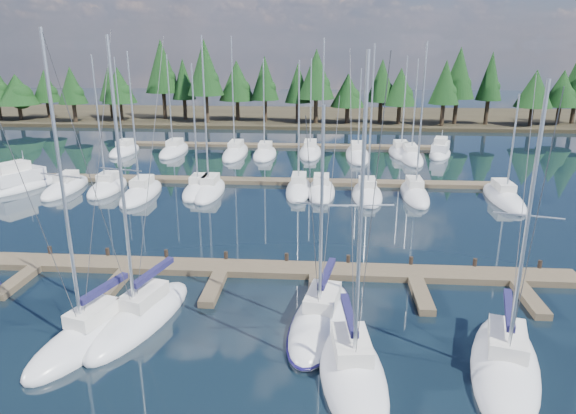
# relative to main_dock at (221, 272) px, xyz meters

# --- Properties ---
(ground) EXTENTS (260.00, 260.00, 0.00)m
(ground) POSITION_rel_main_dock_xyz_m (0.00, 12.64, -0.20)
(ground) COLOR black
(ground) RESTS_ON ground
(far_shore) EXTENTS (220.00, 30.00, 0.60)m
(far_shore) POSITION_rel_main_dock_xyz_m (0.00, 72.64, 0.10)
(far_shore) COLOR #312A1B
(far_shore) RESTS_ON ground
(main_dock) EXTENTS (44.00, 6.13, 0.90)m
(main_dock) POSITION_rel_main_dock_xyz_m (0.00, 0.00, 0.00)
(main_dock) COLOR brown
(main_dock) RESTS_ON ground
(back_docks) EXTENTS (50.00, 21.80, 0.40)m
(back_docks) POSITION_rel_main_dock_xyz_m (0.00, 32.23, -0.00)
(back_docks) COLOR brown
(back_docks) RESTS_ON ground
(front_sailboat_2) EXTENTS (4.78, 8.26, 15.30)m
(front_sailboat_2) POSITION_rel_main_dock_xyz_m (-4.90, -7.95, 0.11)
(front_sailboat_2) COLOR silver
(front_sailboat_2) RESTS_ON ground
(front_sailboat_3) EXTENTS (4.56, 8.90, 15.06)m
(front_sailboat_3) POSITION_rel_main_dock_xyz_m (-3.01, -6.04, 0.10)
(front_sailboat_3) COLOR silver
(front_sailboat_3) RESTS_ON ground
(front_sailboat_4) EXTENTS (4.44, 9.24, 12.09)m
(front_sailboat_4) POSITION_rel_main_dock_xyz_m (6.33, -5.54, 0.07)
(front_sailboat_4) COLOR silver
(front_sailboat_4) RESTS_ON ground
(front_sailboat_5) EXTENTS (3.62, 8.66, 14.48)m
(front_sailboat_5) POSITION_rel_main_dock_xyz_m (7.73, -9.83, 0.09)
(front_sailboat_5) COLOR silver
(front_sailboat_5) RESTS_ON ground
(front_sailboat_6) EXTENTS (5.24, 9.49, 13.46)m
(front_sailboat_6) POSITION_rel_main_dock_xyz_m (14.53, -8.87, 0.08)
(front_sailboat_6) COLOR silver
(front_sailboat_6) RESTS_ON ground
(back_sailboat_rows) EXTENTS (46.31, 30.57, 15.69)m
(back_sailboat_rows) POSITION_rel_main_dock_xyz_m (0.97, 27.91, 0.06)
(back_sailboat_rows) COLOR silver
(back_sailboat_rows) RESTS_ON ground
(motor_yacht_left) EXTENTS (6.57, 9.57, 4.57)m
(motor_yacht_left) POSITION_rel_main_dock_xyz_m (-24.28, 18.43, 0.30)
(motor_yacht_left) COLOR silver
(motor_yacht_left) RESTS_ON ground
(motor_yacht_right) EXTENTS (4.85, 8.28, 3.92)m
(motor_yacht_right) POSITION_rel_main_dock_xyz_m (21.39, 38.44, 0.24)
(motor_yacht_right) COLOR silver
(motor_yacht_right) RESTS_ON ground
(tree_line) EXTENTS (185.04, 11.78, 14.28)m
(tree_line) POSITION_rel_main_dock_xyz_m (-0.78, 62.90, 7.35)
(tree_line) COLOR black
(tree_line) RESTS_ON far_shore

